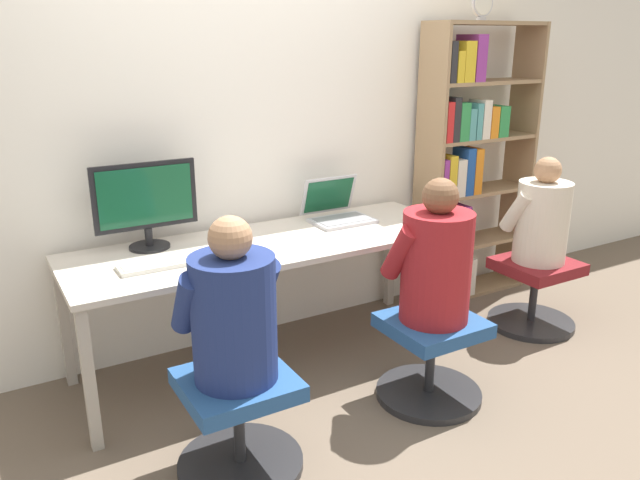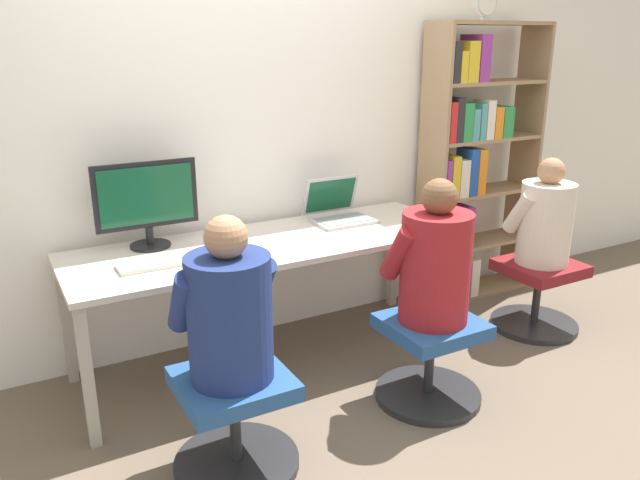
{
  "view_description": "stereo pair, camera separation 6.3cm",
  "coord_description": "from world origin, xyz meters",
  "views": [
    {
      "loc": [
        -1.37,
        -2.51,
        1.75
      ],
      "look_at": [
        0.19,
        0.15,
        0.75
      ],
      "focal_mm": 35.0,
      "sensor_mm": 36.0,
      "label": 1
    },
    {
      "loc": [
        -1.32,
        -2.54,
        1.75
      ],
      "look_at": [
        0.19,
        0.15,
        0.75
      ],
      "focal_mm": 35.0,
      "sensor_mm": 36.0,
      "label": 2
    }
  ],
  "objects": [
    {
      "name": "ground_plane",
      "position": [
        0.0,
        0.0,
        0.0
      ],
      "size": [
        14.0,
        14.0,
        0.0
      ],
      "primitive_type": "plane",
      "color": "brown"
    },
    {
      "name": "office_chair_side",
      "position": [
        1.62,
        -0.06,
        0.23
      ],
      "size": [
        0.54,
        0.54,
        0.44
      ],
      "color": "#262628",
      "rests_on": "ground_plane"
    },
    {
      "name": "bookshelf",
      "position": [
        1.55,
        0.56,
        0.91
      ],
      "size": [
        0.86,
        0.27,
        1.85
      ],
      "color": "#997A56",
      "rests_on": "ground_plane"
    },
    {
      "name": "keyboard",
      "position": [
        -0.61,
        0.28,
        0.73
      ],
      "size": [
        0.42,
        0.15,
        0.03
      ],
      "color": "silver",
      "rests_on": "desk"
    },
    {
      "name": "person_at_monitor",
      "position": [
        -0.54,
        -0.4,
        0.72
      ],
      "size": [
        0.42,
        0.36,
        0.68
      ],
      "color": "navy",
      "rests_on": "office_chair_left"
    },
    {
      "name": "desk_clock",
      "position": [
        1.54,
        0.5,
        1.95
      ],
      "size": [
        0.16,
        0.03,
        0.18
      ],
      "color": "#B2B2B7",
      "rests_on": "bookshelf"
    },
    {
      "name": "office_chair_left",
      "position": [
        -0.54,
        -0.41,
        0.23
      ],
      "size": [
        0.54,
        0.54,
        0.44
      ],
      "color": "#262628",
      "rests_on": "ground_plane"
    },
    {
      "name": "wall_back",
      "position": [
        0.0,
        0.78,
        1.3
      ],
      "size": [
        10.0,
        0.05,
        2.6
      ],
      "color": "white",
      "rests_on": "ground_plane"
    },
    {
      "name": "laptop",
      "position": [
        0.52,
        0.52,
        0.77
      ],
      "size": [
        0.35,
        0.32,
        0.25
      ],
      "color": "#B7B7BC",
      "rests_on": "desk"
    },
    {
      "name": "desktop_monitor",
      "position": [
        -0.59,
        0.57,
        0.95
      ],
      "size": [
        0.53,
        0.21,
        0.45
      ],
      "color": "black",
      "rests_on": "desk"
    },
    {
      "name": "person_at_laptop",
      "position": [
        0.52,
        -0.37,
        0.74
      ],
      "size": [
        0.41,
        0.36,
        0.71
      ],
      "color": "maroon",
      "rests_on": "office_chair_right"
    },
    {
      "name": "person_near_shelf",
      "position": [
        1.62,
        -0.05,
        0.71
      ],
      "size": [
        0.39,
        0.34,
        0.65
      ],
      "color": "beige",
      "rests_on": "office_chair_side"
    },
    {
      "name": "desk",
      "position": [
        0.0,
        0.36,
        0.65
      ],
      "size": [
        2.15,
        0.72,
        0.71
      ],
      "color": "beige",
      "rests_on": "ground_plane"
    },
    {
      "name": "computer_mouse_by_keyboard",
      "position": [
        -0.34,
        0.29,
        0.73
      ],
      "size": [
        0.06,
        0.11,
        0.03
      ],
      "color": "black",
      "rests_on": "desk"
    },
    {
      "name": "office_chair_right",
      "position": [
        0.52,
        -0.38,
        0.23
      ],
      "size": [
        0.54,
        0.54,
        0.44
      ],
      "color": "#262628",
      "rests_on": "ground_plane"
    }
  ]
}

